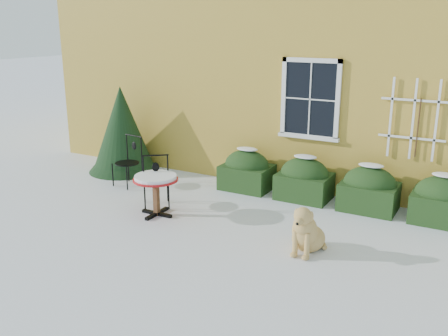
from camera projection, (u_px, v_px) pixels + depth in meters
The scene contains 8 objects.
ground at pixel (196, 233), 8.52m from camera, with size 80.00×80.00×0.00m, color white.
house at pixel (332, 32), 13.50m from camera, with size 12.40×8.40×6.40m.
hedge_row at pixel (336, 185), 9.78m from camera, with size 4.95×0.80×0.91m.
evergreen_shrub at pixel (123, 137), 11.92m from camera, with size 1.69×1.69×2.04m.
bistro_table at pixel (156, 182), 9.14m from camera, with size 0.83×0.83×0.77m.
patio_chair_near at pixel (156, 180), 9.60m from camera, with size 0.68×0.68×1.09m.
patio_chair_far at pixel (129, 161), 10.90m from camera, with size 0.55×0.55×1.10m.
dog at pixel (306, 233), 7.70m from camera, with size 0.55×0.92×0.82m.
Camera 1 is at (4.25, -6.65, 3.44)m, focal length 40.00 mm.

